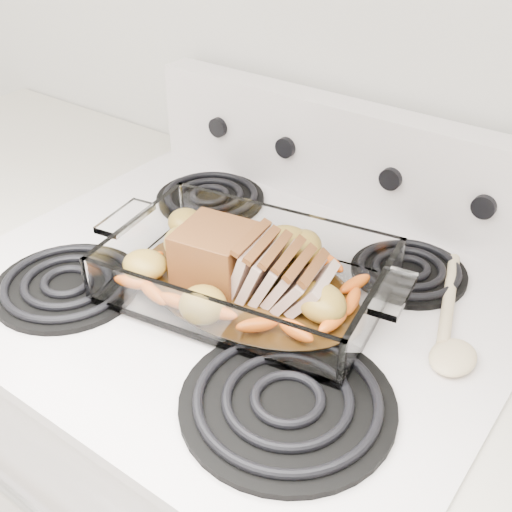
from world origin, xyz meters
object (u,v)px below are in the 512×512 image
Objects in this scene: pork_roast at (240,261)px; baking_dish at (247,280)px; counter_left at (21,342)px; electric_range at (244,478)px.

baking_dish is at bearing -8.25° from pork_roast.
pork_roast is at bearing 170.44° from baking_dish.
pork_roast is (0.68, -0.02, 0.52)m from counter_left.
pork_roast is at bearing -55.49° from electric_range.
pork_roast is (-0.01, -0.00, 0.03)m from baking_dish.
counter_left is 0.85m from baking_dish.
electric_range is 3.01× the size of baking_dish.
baking_dish is (0.03, -0.02, 0.48)m from electric_range.
pork_roast is at bearing -1.77° from counter_left.
electric_range reaches higher than pork_roast.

